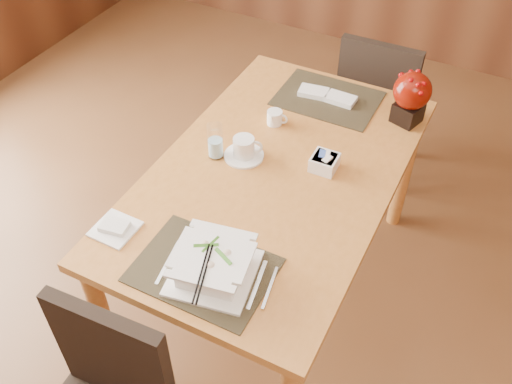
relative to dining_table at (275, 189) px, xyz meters
The scene contains 12 objects.
dining_table is the anchor object (origin of this frame).
placemat_near 0.56m from the dining_table, 90.00° to the right, with size 0.45×0.33×0.01m, color black.
placemat_far 0.56m from the dining_table, 90.00° to the left, with size 0.45×0.33×0.01m, color black.
soup_setting 0.57m from the dining_table, 85.84° to the right, with size 0.31×0.31×0.11m.
coffee_cup 0.20m from the dining_table, behind, with size 0.16×0.16×0.09m.
water_glass 0.31m from the dining_table, behind, with size 0.07×0.07×0.15m, color white.
creamer_jug 0.33m from the dining_table, 116.34° to the left, with size 0.09×0.09×0.06m, color white, non-canonical shape.
sugar_caddy 0.23m from the dining_table, 32.12° to the left, with size 0.10×0.10×0.06m, color white.
berry_decor 0.70m from the dining_table, 56.56° to the left, with size 0.16×0.16×0.24m.
napkins_far 0.56m from the dining_table, 89.52° to the left, with size 0.26×0.09×0.02m, color white, non-canonical shape.
bread_plate 0.66m from the dining_table, 124.59° to the right, with size 0.15×0.15×0.01m, color white.
far_chair 1.01m from the dining_table, 82.53° to the left, with size 0.42×0.42×0.89m.
Camera 1 is at (0.69, -0.92, 2.25)m, focal length 40.00 mm.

